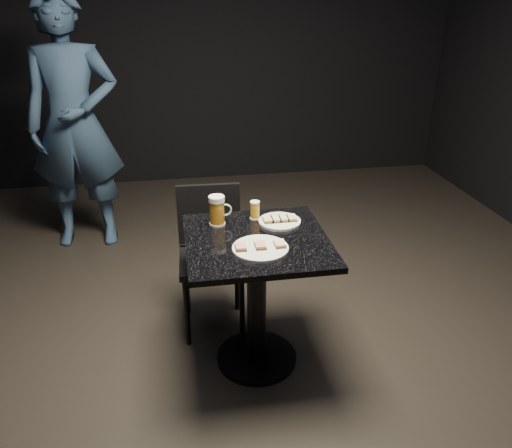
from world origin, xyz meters
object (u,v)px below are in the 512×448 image
object	(u,v)px
beer_mug	(217,210)
patron	(74,125)
beer_tumbler	(255,210)
plate_large	(260,248)
table	(257,281)
chair	(211,249)
plate_small	(280,222)

from	to	relation	value
beer_mug	patron	bearing A→B (deg)	121.71
patron	beer_tumbler	size ratio (longest dim) A/B	19.35
plate_large	patron	size ratio (longest dim) A/B	0.14
table	chair	size ratio (longest dim) A/B	0.88
patron	plate_large	bearing A→B (deg)	-57.73
table	chair	bearing A→B (deg)	116.07
plate_large	chair	distance (m)	0.62
chair	table	bearing A→B (deg)	-63.93
patron	beer_mug	xyz separation A→B (m)	(0.91, -1.48, -0.12)
plate_large	chair	size ratio (longest dim) A/B	0.31
plate_large	chair	bearing A→B (deg)	110.58
beer_mug	beer_tumbler	bearing A→B (deg)	11.51
chair	plate_small	bearing A→B (deg)	-35.30
plate_large	beer_tumbler	bearing A→B (deg)	84.55
plate_large	chair	world-z (taller)	chair
plate_large	plate_small	distance (m)	0.32
plate_large	beer_tumbler	distance (m)	0.36
patron	chair	size ratio (longest dim) A/B	2.22
chair	beer_mug	bearing A→B (deg)	-82.59
table	beer_mug	world-z (taller)	beer_mug
plate_small	beer_mug	distance (m)	0.33
beer_mug	chair	xyz separation A→B (m)	(-0.03, 0.21, -0.33)
beer_tumbler	chair	bearing A→B (deg)	143.27
beer_mug	chair	size ratio (longest dim) A/B	0.19
chair	patron	bearing A→B (deg)	125.00
plate_small	table	bearing A→B (deg)	-132.96
beer_mug	beer_tumbler	size ratio (longest dim) A/B	1.61
plate_large	table	xyz separation A→B (m)	(0.00, 0.12, -0.25)
table	beer_tumbler	distance (m)	0.38
plate_small	beer_tumbler	distance (m)	0.15
patron	chair	xyz separation A→B (m)	(0.89, -1.27, -0.45)
plate_large	beer_mug	size ratio (longest dim) A/B	1.69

